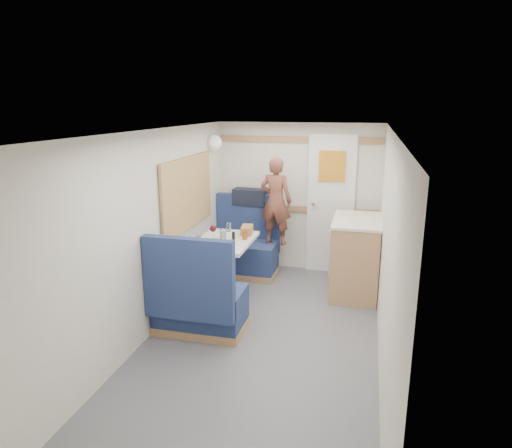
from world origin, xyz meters
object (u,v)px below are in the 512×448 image
(tray, at_px, (220,247))
(tumbler_right, at_px, (223,234))
(cheese_block, at_px, (219,243))
(wine_glass, at_px, (213,229))
(bench_far, at_px, (244,252))
(bread_loaf, at_px, (247,230))
(orange_fruit, at_px, (232,243))
(tumbler_left, at_px, (199,242))
(duffel_bag, at_px, (250,197))
(galley_counter, at_px, (355,256))
(person, at_px, (276,201))
(bench_near, at_px, (198,305))
(pepper_grinder, at_px, (233,236))
(tumbler_mid, at_px, (228,227))
(beer_glass, at_px, (245,235))
(dinette_table, at_px, (224,253))
(dome_light, at_px, (214,143))
(salt_grinder, at_px, (223,234))

(tray, distance_m, tumbler_right, 0.33)
(cheese_block, height_order, wine_glass, wine_glass)
(bench_far, bearing_deg, wine_glass, -98.02)
(tray, relative_size, bread_loaf, 1.60)
(orange_fruit, relative_size, tumbler_left, 0.68)
(duffel_bag, height_order, orange_fruit, duffel_bag)
(galley_counter, distance_m, person, 1.22)
(bench_near, relative_size, pepper_grinder, 11.33)
(person, xyz_separation_m, tumbler_mid, (-0.49, -0.50, -0.25))
(orange_fruit, distance_m, beer_glass, 0.35)
(galley_counter, bearing_deg, beer_glass, -159.38)
(pepper_grinder, bearing_deg, wine_glass, -166.12)
(person, distance_m, pepper_grinder, 0.93)
(dinette_table, height_order, dome_light, dome_light)
(bread_loaf, bearing_deg, tray, -103.42)
(dome_light, height_order, duffel_bag, dome_light)
(person, bearing_deg, beer_glass, 82.51)
(person, distance_m, duffel_bag, 0.48)
(dinette_table, distance_m, dome_light, 1.51)
(orange_fruit, height_order, pepper_grinder, same)
(galley_counter, bearing_deg, salt_grinder, -162.07)
(beer_glass, bearing_deg, tumbler_right, -166.36)
(person, height_order, bread_loaf, person)
(galley_counter, height_order, tumbler_left, galley_counter)
(galley_counter, xyz_separation_m, bread_loaf, (-1.28, -0.25, 0.30))
(tumbler_mid, xyz_separation_m, salt_grinder, (0.03, -0.31, -0.01))
(person, relative_size, salt_grinder, 12.44)
(galley_counter, xyz_separation_m, tumbler_left, (-1.66, -0.86, 0.31))
(tray, xyz_separation_m, orange_fruit, (0.13, 0.03, 0.05))
(dome_light, xyz_separation_m, galley_counter, (1.86, -0.30, -1.28))
(tumbler_right, bearing_deg, galley_counter, 19.50)
(tumbler_left, relative_size, salt_grinder, 1.21)
(wine_glass, height_order, pepper_grinder, wine_glass)
(person, xyz_separation_m, duffel_bag, (-0.41, 0.25, -0.01))
(duffel_bag, bearing_deg, beer_glass, -76.86)
(tumbler_mid, bearing_deg, bench_far, 82.49)
(beer_glass, bearing_deg, cheese_block, -120.47)
(pepper_grinder, bearing_deg, duffel_bag, 94.45)
(dome_light, distance_m, wine_glass, 1.28)
(dinette_table, relative_size, pepper_grinder, 9.93)
(galley_counter, relative_size, tray, 2.45)
(tumbler_left, bearing_deg, orange_fruit, 7.54)
(cheese_block, bearing_deg, wine_glass, 121.86)
(bench_far, distance_m, galley_counter, 1.51)
(cheese_block, bearing_deg, bench_near, -92.29)
(orange_fruit, relative_size, wine_glass, 0.45)
(cheese_block, height_order, salt_grinder, salt_grinder)
(dinette_table, xyz_separation_m, bench_far, (-0.00, 0.86, -0.27))
(bench_far, xyz_separation_m, wine_glass, (-0.12, -0.88, 0.54))
(galley_counter, xyz_separation_m, beer_glass, (-1.24, -0.47, 0.30))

